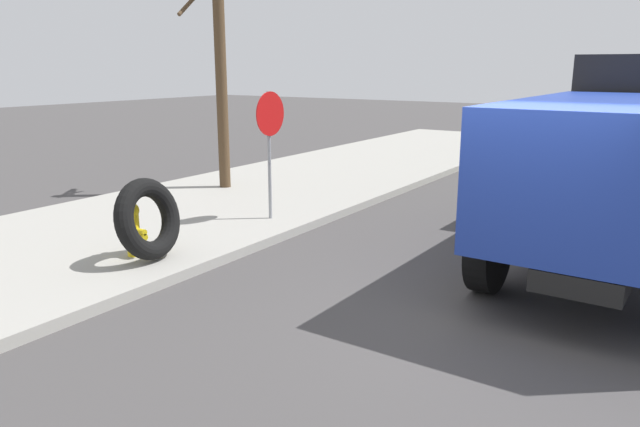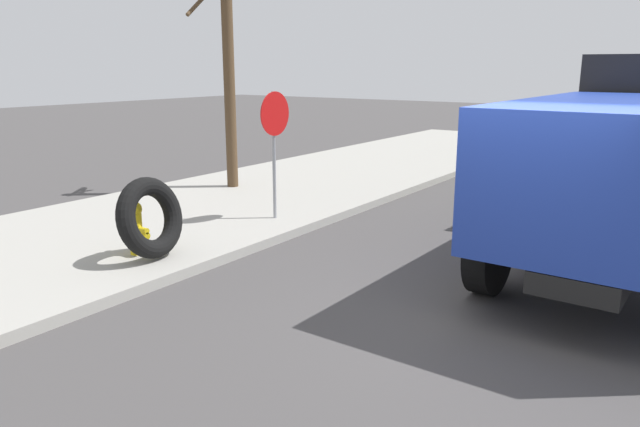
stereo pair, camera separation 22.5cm
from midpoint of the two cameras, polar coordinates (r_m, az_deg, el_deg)
The scene contains 6 objects.
ground_plane at distance 7.02m, azimuth 17.40°, elevation -10.40°, with size 80.00×80.00×0.00m, color #423F3F.
sidewalk_curb at distance 10.70m, azimuth -17.81°, elevation -1.64°, with size 36.00×5.00×0.15m, color #99968E.
fire_hydrant at distance 8.99m, azimuth -16.45°, elevation -1.18°, with size 0.22×0.50×0.78m.
loose_tire at distance 8.69m, azimuth -15.13°, elevation -0.39°, with size 1.16×1.16×0.26m, color black.
stop_sign at distance 10.53m, azimuth -3.73°, elevation 7.81°, with size 0.76×0.08×2.24m.
bare_tree at distance 13.55m, azimuth -8.18°, elevation 13.87°, with size 1.25×1.19×5.70m.
Camera 2 is at (-6.12, -1.88, 2.81)m, focal length 33.62 mm.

